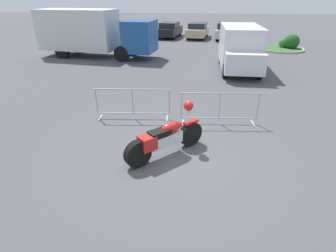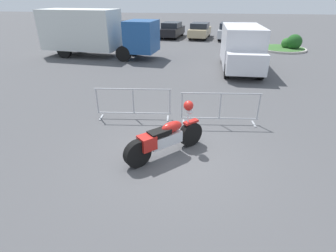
% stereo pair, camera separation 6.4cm
% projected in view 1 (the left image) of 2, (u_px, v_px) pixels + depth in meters
% --- Properties ---
extents(ground_plane, '(120.00, 120.00, 0.00)m').
position_uv_depth(ground_plane, '(176.00, 155.00, 6.92)').
color(ground_plane, '#4C4C4F').
extents(motorcycle, '(1.83, 1.83, 1.35)m').
position_uv_depth(motorcycle, '(166.00, 138.00, 6.73)').
color(motorcycle, black).
rests_on(motorcycle, ground).
extents(crowd_barrier_near, '(2.53, 0.70, 1.07)m').
position_uv_depth(crowd_barrier_near, '(133.00, 103.00, 8.74)').
color(crowd_barrier_near, '#9EA0A5').
rests_on(crowd_barrier_near, ground).
extents(crowd_barrier_far, '(2.53, 0.70, 1.07)m').
position_uv_depth(crowd_barrier_far, '(219.00, 108.00, 8.39)').
color(crowd_barrier_far, '#9EA0A5').
rests_on(crowd_barrier_far, ground).
extents(box_truck, '(7.88, 2.97, 2.98)m').
position_uv_depth(box_truck, '(91.00, 31.00, 17.29)').
color(box_truck, silver).
rests_on(box_truck, ground).
extents(delivery_van, '(2.07, 5.03, 2.31)m').
position_uv_depth(delivery_van, '(240.00, 47.00, 14.39)').
color(delivery_van, silver).
rests_on(delivery_van, ground).
extents(parked_car_yellow, '(2.30, 4.62, 1.51)m').
position_uv_depth(parked_car_yellow, '(90.00, 28.00, 26.71)').
color(parked_car_yellow, yellow).
rests_on(parked_car_yellow, ground).
extents(parked_car_white, '(2.24, 4.51, 1.47)m').
position_uv_depth(parked_car_white, '(116.00, 29.00, 26.35)').
color(parked_car_white, white).
rests_on(parked_car_white, ground).
extents(parked_car_maroon, '(2.29, 4.61, 1.51)m').
position_uv_depth(parked_car_maroon, '(142.00, 29.00, 26.03)').
color(parked_car_maroon, maroon).
rests_on(parked_car_maroon, ground).
extents(parked_car_black, '(2.18, 4.39, 1.43)m').
position_uv_depth(parked_car_black, '(170.00, 30.00, 25.74)').
color(parked_car_black, black).
rests_on(parked_car_black, ground).
extents(parked_car_tan, '(2.16, 4.34, 1.42)m').
position_uv_depth(parked_car_tan, '(198.00, 30.00, 25.38)').
color(parked_car_tan, tan).
rests_on(parked_car_tan, ground).
extents(parked_car_silver, '(2.26, 4.56, 1.49)m').
position_uv_depth(parked_car_silver, '(227.00, 31.00, 24.79)').
color(parked_car_silver, '#B7BABF').
rests_on(parked_car_silver, ground).
extents(pedestrian, '(0.41, 0.41, 1.69)m').
position_uv_depth(pedestrian, '(130.00, 35.00, 21.14)').
color(pedestrian, '#262838').
rests_on(pedestrian, ground).
extents(planter_island, '(3.54, 3.54, 1.17)m').
position_uv_depth(planter_island, '(284.00, 45.00, 20.12)').
color(planter_island, '#ADA89E').
rests_on(planter_island, ground).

